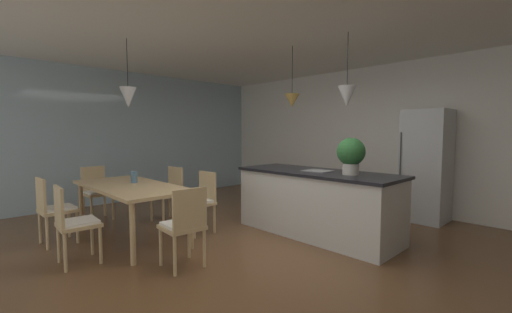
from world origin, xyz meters
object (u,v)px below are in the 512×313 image
(refrigerator, at_px, (426,166))
(vase_on_dining_table, at_px, (134,177))
(chair_kitchen_end, at_px, (184,224))
(potted_plant_on_island, at_px, (351,154))
(chair_far_right, at_px, (200,200))
(chair_far_left, at_px, (169,192))
(kitchen_island, at_px, (316,202))
(chair_near_left, at_px, (53,208))
(chair_window_end, at_px, (97,191))
(chair_near_right, at_px, (73,221))
(dining_table, at_px, (131,190))

(refrigerator, bearing_deg, vase_on_dining_table, -124.96)
(chair_kitchen_end, bearing_deg, potted_plant_on_island, 67.35)
(chair_far_right, distance_m, chair_far_left, 0.89)
(kitchen_island, bearing_deg, chair_near_left, -127.09)
(refrigerator, bearing_deg, chair_kitchen_end, -105.94)
(chair_window_end, distance_m, chair_near_right, 1.98)
(vase_on_dining_table, bearing_deg, kitchen_island, 45.70)
(dining_table, distance_m, kitchen_island, 2.56)
(chair_kitchen_end, xyz_separation_m, chair_far_left, (-1.81, 0.82, 0.00))
(kitchen_island, xyz_separation_m, refrigerator, (0.81, 1.88, 0.44))
(potted_plant_on_island, bearing_deg, chair_far_right, -146.88)
(chair_far_right, xyz_separation_m, chair_near_left, (-0.89, -1.64, 0.00))
(chair_window_end, distance_m, kitchen_island, 3.59)
(chair_far_left, distance_m, kitchen_island, 2.38)
(chair_window_end, distance_m, vase_on_dining_table, 1.27)
(chair_far_right, xyz_separation_m, chair_window_end, (-1.81, -0.82, 0.00))
(potted_plant_on_island, bearing_deg, vase_on_dining_table, -141.63)
(chair_near_left, distance_m, potted_plant_on_island, 3.87)
(dining_table, bearing_deg, chair_near_right, -61.57)
(dining_table, height_order, refrigerator, refrigerator)
(chair_window_end, bearing_deg, vase_on_dining_table, 5.41)
(chair_near_right, height_order, chair_far_left, same)
(chair_near_right, xyz_separation_m, chair_near_left, (-0.89, -0.00, 0.00))
(chair_near_right, bearing_deg, chair_kitchen_end, 41.63)
(chair_far_left, bearing_deg, potted_plant_on_island, 23.27)
(dining_table, height_order, potted_plant_on_island, potted_plant_on_island)
(dining_table, distance_m, chair_near_right, 0.95)
(chair_far_left, bearing_deg, dining_table, -61.22)
(dining_table, xyz_separation_m, refrigerator, (2.46, 3.83, 0.24))
(chair_kitchen_end, distance_m, chair_far_right, 1.23)
(chair_far_right, xyz_separation_m, chair_far_left, (-0.89, -0.00, 0.00))
(chair_near_right, distance_m, chair_near_left, 0.89)
(chair_kitchen_end, xyz_separation_m, kitchen_island, (0.29, 1.95, -0.01))
(chair_far_right, relative_size, chair_window_end, 1.00)
(chair_window_end, height_order, chair_far_left, same)
(refrigerator, distance_m, potted_plant_on_island, 1.92)
(refrigerator, bearing_deg, chair_far_left, -133.98)
(chair_window_end, height_order, potted_plant_on_island, potted_plant_on_island)
(chair_kitchen_end, height_order, chair_far_left, same)
(chair_window_end, distance_m, chair_near_left, 1.23)
(chair_near_right, distance_m, vase_on_dining_table, 1.15)
(chair_near_left, xyz_separation_m, vase_on_dining_table, (0.30, 0.93, 0.34))
(dining_table, relative_size, kitchen_island, 0.85)
(chair_near_right, height_order, vase_on_dining_table, vase_on_dining_table)
(chair_far_right, relative_size, refrigerator, 0.48)
(refrigerator, height_order, vase_on_dining_table, refrigerator)
(chair_kitchen_end, xyz_separation_m, chair_far_right, (-0.92, 0.82, 0.00))
(dining_table, height_order, chair_near_left, chair_near_left)
(refrigerator, xyz_separation_m, potted_plant_on_island, (-0.28, -1.88, 0.27))
(chair_far_left, xyz_separation_m, refrigerator, (2.90, 3.01, 0.43))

